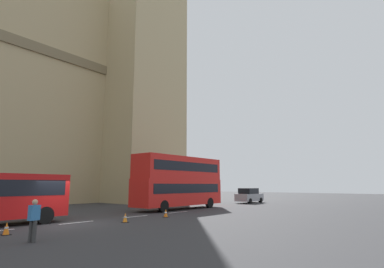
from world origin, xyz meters
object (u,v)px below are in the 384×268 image
Objects in this scene: double_decker_bus at (180,180)px; sedan_lead at (249,196)px; pedestrian_near_cones at (34,219)px; traffic_cone_east at (166,213)px; traffic_cone_west at (6,229)px; traffic_cone_middle at (125,218)px.

sedan_lead is at bearing -0.31° from double_decker_bus.
sedan_lead reaches higher than pedestrian_near_cones.
pedestrian_near_cones is at bearing -165.72° from traffic_cone_east.
traffic_cone_east is at bearing -1.19° from traffic_cone_west.
double_decker_bus is 17.55m from pedestrian_near_cones.
traffic_cone_west is at bearing 88.86° from pedestrian_near_cones.
pedestrian_near_cones is at bearing -91.14° from traffic_cone_west.
traffic_cone_west is at bearing 178.81° from traffic_cone_east.
traffic_cone_middle and traffic_cone_east have the same top height.
traffic_cone_west is 6.46m from traffic_cone_middle.
traffic_cone_west is 2.89m from pedestrian_near_cones.
traffic_cone_east is (-19.25, -3.91, -0.63)m from sedan_lead.
traffic_cone_middle is (-9.67, -4.19, -2.43)m from double_decker_bus.
double_decker_bus is at bearing 22.17° from pedestrian_near_cones.
double_decker_bus is 7.52m from traffic_cone_east.
sedan_lead is 19.65m from traffic_cone_east.
double_decker_bus reaches higher than pedestrian_near_cones.
traffic_cone_west and traffic_cone_east have the same top height.
pedestrian_near_cones reaches higher than traffic_cone_middle.
traffic_cone_middle is at bearing -169.85° from sedan_lead.
traffic_cone_west is 0.34× the size of pedestrian_near_cones.
double_decker_bus is 13.46m from sedan_lead.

